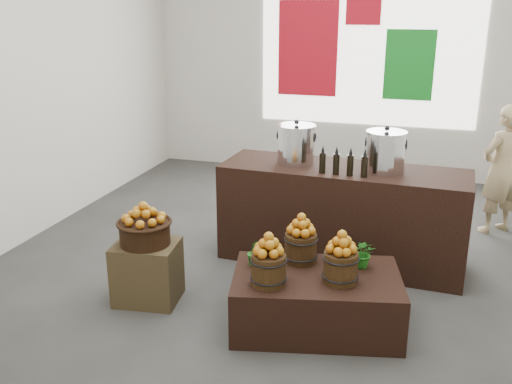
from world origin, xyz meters
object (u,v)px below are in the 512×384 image
(wicker_basket, at_px, (145,233))
(stock_pot_center, at_px, (385,153))
(stock_pot_left, at_px, (296,145))
(shopper, at_px, (501,170))
(crate, at_px, (147,272))
(display_table, at_px, (316,301))
(counter, at_px, (342,215))

(wicker_basket, xyz_separation_m, stock_pot_center, (1.91, 1.31, 0.54))
(stock_pot_left, distance_m, shopper, 2.50)
(crate, xyz_separation_m, stock_pot_left, (1.02, 1.36, 0.91))
(crate, bearing_deg, stock_pot_left, 53.00)
(wicker_basket, height_order, display_table, wicker_basket)
(shopper, bearing_deg, crate, -1.58)
(counter, distance_m, stock_pot_left, 0.85)
(display_table, xyz_separation_m, shopper, (1.60, 2.65, 0.52))
(stock_pot_left, relative_size, stock_pot_center, 1.00)
(crate, xyz_separation_m, display_table, (1.53, -0.00, -0.04))
(wicker_basket, distance_m, stock_pot_left, 1.78)
(counter, bearing_deg, display_table, -86.91)
(display_table, distance_m, shopper, 3.14)
(crate, bearing_deg, counter, 41.21)
(shopper, bearing_deg, display_table, 17.03)
(stock_pot_left, bearing_deg, crate, -127.00)
(counter, bearing_deg, crate, -135.84)
(wicker_basket, height_order, shopper, shopper)
(wicker_basket, bearing_deg, stock_pot_left, 53.00)
(crate, distance_m, stock_pot_center, 2.49)
(wicker_basket, distance_m, shopper, 4.10)
(wicker_basket, bearing_deg, display_table, -0.05)
(crate, relative_size, stock_pot_left, 1.45)
(crate, distance_m, shopper, 4.12)
(wicker_basket, relative_size, counter, 0.18)
(display_table, bearing_deg, stock_pot_left, 97.90)
(crate, bearing_deg, wicker_basket, 0.00)
(crate, height_order, stock_pot_center, stock_pot_center)
(shopper, bearing_deg, stock_pot_center, 5.92)
(stock_pot_center, xyz_separation_m, shopper, (1.21, 1.34, -0.44))
(shopper, bearing_deg, counter, -2.42)
(counter, bearing_deg, shopper, 42.46)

